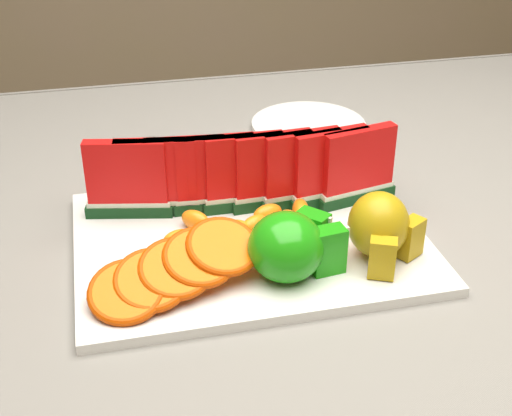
{
  "coord_description": "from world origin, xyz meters",
  "views": [
    {
      "loc": [
        -0.18,
        -0.75,
        1.21
      ],
      "look_at": [
        -0.02,
        -0.07,
        0.81
      ],
      "focal_mm": 50.0,
      "sensor_mm": 36.0,
      "label": 1
    }
  ],
  "objects_px": {
    "platter": "(250,241)",
    "apple_cluster": "(292,246)",
    "fork": "(163,165)",
    "pear_cluster": "(381,227)",
    "side_plate": "(308,125)"
  },
  "relations": [
    {
      "from": "apple_cluster",
      "to": "fork",
      "type": "distance_m",
      "value": 0.33
    },
    {
      "from": "platter",
      "to": "pear_cluster",
      "type": "distance_m",
      "value": 0.15
    },
    {
      "from": "apple_cluster",
      "to": "side_plate",
      "type": "bearing_deg",
      "value": 70.68
    },
    {
      "from": "apple_cluster",
      "to": "pear_cluster",
      "type": "distance_m",
      "value": 0.1
    },
    {
      "from": "apple_cluster",
      "to": "side_plate",
      "type": "xyz_separation_m",
      "value": [
        0.14,
        0.39,
        -0.04
      ]
    },
    {
      "from": "apple_cluster",
      "to": "pear_cluster",
      "type": "bearing_deg",
      "value": 3.52
    },
    {
      "from": "side_plate",
      "to": "pear_cluster",
      "type": "bearing_deg",
      "value": -95.29
    },
    {
      "from": "side_plate",
      "to": "fork",
      "type": "relative_size",
      "value": 1.21
    },
    {
      "from": "platter",
      "to": "pear_cluster",
      "type": "xyz_separation_m",
      "value": [
        0.13,
        -0.07,
        0.04
      ]
    },
    {
      "from": "platter",
      "to": "fork",
      "type": "xyz_separation_m",
      "value": [
        -0.07,
        0.23,
        -0.0
      ]
    },
    {
      "from": "side_plate",
      "to": "platter",
      "type": "bearing_deg",
      "value": -117.82
    },
    {
      "from": "platter",
      "to": "fork",
      "type": "distance_m",
      "value": 0.24
    },
    {
      "from": "platter",
      "to": "pear_cluster",
      "type": "bearing_deg",
      "value": -29.34
    },
    {
      "from": "fork",
      "to": "platter",
      "type": "bearing_deg",
      "value": -71.79
    },
    {
      "from": "platter",
      "to": "apple_cluster",
      "type": "relative_size",
      "value": 3.37
    }
  ]
}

